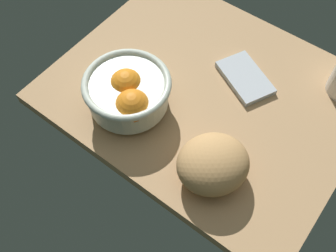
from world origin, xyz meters
TOP-DOWN VIEW (x-y plane):
  - ground_plane at (0.00, 0.00)cm, footprint 69.94×56.95cm
  - fruit_bowl at (-11.26, -14.87)cm, footprint 19.49×19.49cm
  - bread_loaf at (13.02, -17.68)cm, footprint 19.24×19.62cm
  - napkin_folded at (5.46, 8.11)cm, footprint 16.37×13.88cm

SIDE VIEW (x-z plane):
  - ground_plane at x=0.00cm, z-range -3.00..0.00cm
  - napkin_folded at x=5.46cm, z-range 0.00..1.41cm
  - bread_loaf at x=13.02cm, z-range 0.00..9.63cm
  - fruit_bowl at x=-11.26cm, z-range 0.50..10.92cm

